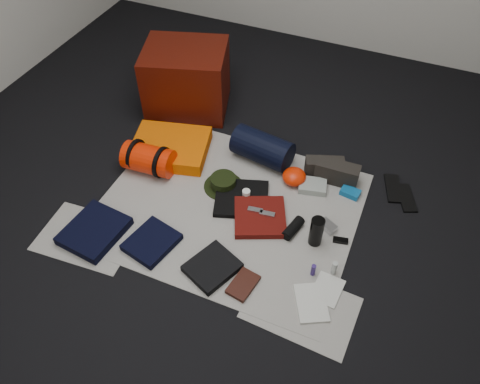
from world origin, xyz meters
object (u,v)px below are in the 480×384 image
at_px(red_cabinet, 187,79).
at_px(sleeping_pad, 170,147).
at_px(navy_duffel, 262,148).
at_px(paperback_book, 243,285).
at_px(stuff_sack, 149,159).
at_px(water_bottle, 316,231).
at_px(compact_camera, 328,226).

bearing_deg(red_cabinet, sleeping_pad, -93.81).
xyz_separation_m(navy_duffel, paperback_book, (0.27, -1.00, -0.09)).
distance_m(stuff_sack, water_bottle, 1.23).
xyz_separation_m(stuff_sack, water_bottle, (1.22, -0.15, 0.00)).
distance_m(sleeping_pad, water_bottle, 1.24).
bearing_deg(red_cabinet, navy_duffel, -42.46).
height_order(stuff_sack, compact_camera, stuff_sack).
relative_size(navy_duffel, water_bottle, 2.03).
xyz_separation_m(red_cabinet, sleeping_pad, (0.13, -0.54, -0.20)).
relative_size(sleeping_pad, paperback_book, 2.80).
height_order(red_cabinet, navy_duffel, red_cabinet).
relative_size(sleeping_pad, compact_camera, 4.94).
relative_size(navy_duffel, paperback_book, 2.20).
bearing_deg(red_cabinet, paperback_book, -70.08).
height_order(sleeping_pad, compact_camera, sleeping_pad).
xyz_separation_m(red_cabinet, water_bottle, (1.31, -0.91, -0.14)).
relative_size(stuff_sack, paperback_book, 1.80).
bearing_deg(compact_camera, red_cabinet, 178.47).
bearing_deg(compact_camera, stuff_sack, -152.82).
bearing_deg(red_cabinet, compact_camera, -47.15).
height_order(red_cabinet, sleeping_pad, red_cabinet).
xyz_separation_m(sleeping_pad, compact_camera, (1.23, -0.24, -0.03)).
xyz_separation_m(navy_duffel, water_bottle, (0.55, -0.55, -0.01)).
bearing_deg(sleeping_pad, red_cabinet, 103.55).
bearing_deg(paperback_book, red_cabinet, 137.21).
bearing_deg(compact_camera, water_bottle, -80.76).
bearing_deg(sleeping_pad, paperback_book, -42.11).
bearing_deg(compact_camera, navy_duffel, 173.08).
bearing_deg(navy_duffel, red_cabinet, 163.96).
bearing_deg(sleeping_pad, stuff_sack, -101.56).
relative_size(red_cabinet, sleeping_pad, 1.15).
height_order(sleeping_pad, navy_duffel, navy_duffel).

